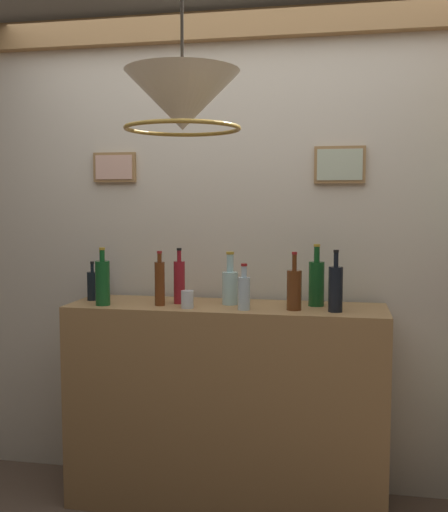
% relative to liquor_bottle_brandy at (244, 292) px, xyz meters
% --- Properties ---
extents(panelled_rear_partition, '(3.02, 0.15, 2.72)m').
position_rel_liquor_bottle_brandy_xyz_m(panelled_rear_partition, '(-0.11, 0.40, 0.31)').
color(panelled_rear_partition, beige).
rests_on(panelled_rear_partition, ground).
extents(bar_shelf_unit, '(1.58, 0.43, 1.03)m').
position_rel_liquor_bottle_brandy_xyz_m(bar_shelf_unit, '(-0.11, 0.11, -0.60)').
color(bar_shelf_unit, '#9E7547').
rests_on(bar_shelf_unit, ground).
extents(liquor_bottle_brandy, '(0.06, 0.06, 0.22)m').
position_rel_liquor_bottle_brandy_xyz_m(liquor_bottle_brandy, '(0.00, 0.00, 0.00)').
color(liquor_bottle_brandy, silver).
rests_on(liquor_bottle_brandy, bar_shelf_unit).
extents(liquor_bottle_port, '(0.07, 0.07, 0.29)m').
position_rel_liquor_bottle_brandy_xyz_m(liquor_bottle_port, '(0.43, 0.03, 0.02)').
color(liquor_bottle_port, black).
rests_on(liquor_bottle_port, bar_shelf_unit).
extents(liquor_bottle_whiskey, '(0.05, 0.05, 0.27)m').
position_rel_liquor_bottle_brandy_xyz_m(liquor_bottle_whiskey, '(-0.43, 0.04, 0.03)').
color(liquor_bottle_whiskey, brown).
rests_on(liquor_bottle_whiskey, bar_shelf_unit).
extents(liquor_bottle_vodka, '(0.08, 0.08, 0.31)m').
position_rel_liquor_bottle_brandy_xyz_m(liquor_bottle_vodka, '(0.33, 0.18, 0.03)').
color(liquor_bottle_vodka, '#174E20').
rests_on(liquor_bottle_vodka, bar_shelf_unit).
extents(liquor_bottle_mezcal, '(0.06, 0.06, 0.28)m').
position_rel_liquor_bottle_brandy_xyz_m(liquor_bottle_mezcal, '(-0.35, 0.12, 0.03)').
color(liquor_bottle_mezcal, maroon).
rests_on(liquor_bottle_mezcal, bar_shelf_unit).
extents(liquor_bottle_rye, '(0.08, 0.08, 0.26)m').
position_rel_liquor_bottle_brandy_xyz_m(liquor_bottle_rye, '(-0.09, 0.14, 0.01)').
color(liquor_bottle_rye, '#ADD7D6').
rests_on(liquor_bottle_rye, bar_shelf_unit).
extents(liquor_bottle_gin, '(0.06, 0.06, 0.20)m').
position_rel_liquor_bottle_brandy_xyz_m(liquor_bottle_gin, '(-0.82, 0.13, -0.01)').
color(liquor_bottle_gin, black).
rests_on(liquor_bottle_gin, bar_shelf_unit).
extents(liquor_bottle_rum, '(0.07, 0.07, 0.29)m').
position_rel_liquor_bottle_brandy_xyz_m(liquor_bottle_rum, '(-0.71, -0.00, 0.03)').
color(liquor_bottle_rum, '#175624').
rests_on(liquor_bottle_rum, bar_shelf_unit).
extents(liquor_bottle_sherry, '(0.05, 0.05, 0.25)m').
position_rel_liquor_bottle_brandy_xyz_m(liquor_bottle_sherry, '(-0.83, 0.28, -0.00)').
color(liquor_bottle_sherry, navy).
rests_on(liquor_bottle_sherry, bar_shelf_unit).
extents(liquor_bottle_tequila, '(0.07, 0.07, 0.28)m').
position_rel_liquor_bottle_brandy_xyz_m(liquor_bottle_tequila, '(0.23, 0.04, 0.01)').
color(liquor_bottle_tequila, '#603216').
rests_on(liquor_bottle_tequila, bar_shelf_unit).
extents(glass_tumbler_rocks, '(0.06, 0.06, 0.09)m').
position_rel_liquor_bottle_brandy_xyz_m(glass_tumbler_rocks, '(-0.28, -0.01, -0.04)').
color(glass_tumbler_rocks, silver).
rests_on(glass_tumbler_rocks, bar_shelf_unit).
extents(pendant_lamp, '(0.44, 0.44, 0.54)m').
position_rel_liquor_bottle_brandy_xyz_m(pendant_lamp, '(-0.14, -0.59, 0.79)').
color(pendant_lamp, '#EFE5C6').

